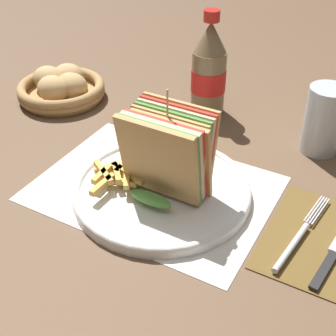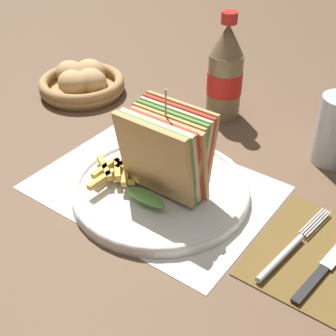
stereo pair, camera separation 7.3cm
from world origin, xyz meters
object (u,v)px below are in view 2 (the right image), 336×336
club_sandwich (168,155)px  knife (331,260)px  coke_bottle_near (225,74)px  fork (289,248)px  glass_near (335,134)px  plate_main (161,189)px  bread_basket (82,82)px

club_sandwich → knife: club_sandwich is taller
club_sandwich → knife: bearing=3.3°
club_sandwich → coke_bottle_near: (-0.07, 0.28, 0.01)m
fork → knife: fork is taller
coke_bottle_near → glass_near: coke_bottle_near is taller
fork → knife: size_ratio=0.93×
club_sandwich → coke_bottle_near: bearing=103.5°
plate_main → bread_basket: bread_basket is taller
plate_main → knife: size_ratio=1.46×
fork → knife: 0.06m
bread_basket → fork: bearing=-17.8°
club_sandwich → glass_near: bearing=56.0°
fork → coke_bottle_near: coke_bottle_near is taller
plate_main → fork: (0.22, 0.00, -0.00)m
plate_main → club_sandwich: (0.01, 0.00, 0.07)m
club_sandwich → knife: (0.26, 0.02, -0.07)m
glass_near → bread_basket: 0.54m
fork → coke_bottle_near: size_ratio=0.86×
fork → bread_basket: bread_basket is taller
club_sandwich → bread_basket: (-0.37, 0.18, -0.06)m
glass_near → bread_basket: glass_near is taller
coke_bottle_near → bread_basket: 0.32m
glass_near → plate_main: bearing=-125.9°
club_sandwich → fork: bearing=0.1°
plate_main → glass_near: size_ratio=2.31×
fork → knife: bearing=22.4°
knife → coke_bottle_near: bearing=147.6°
coke_bottle_near → bread_basket: coke_bottle_near is taller
knife → bread_basket: size_ratio=1.04×
club_sandwich → knife: 0.27m
plate_main → knife: plate_main is taller
knife → glass_near: 0.26m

